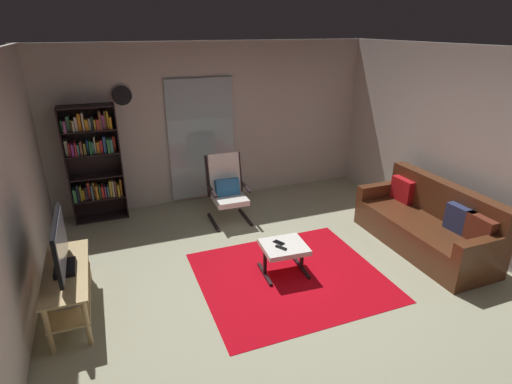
% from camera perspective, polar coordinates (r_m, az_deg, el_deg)
% --- Properties ---
extents(ground_plane, '(7.02, 7.02, 0.00)m').
position_cam_1_polar(ground_plane, '(4.89, 4.27, -12.78)').
color(ground_plane, '#A9A989').
extents(wall_back, '(5.60, 0.06, 2.60)m').
position_cam_1_polar(wall_back, '(6.89, -5.85, 9.62)').
color(wall_back, beige).
rests_on(wall_back, ground).
extents(wall_right, '(0.06, 6.00, 2.60)m').
position_cam_1_polar(wall_right, '(5.93, 29.09, 4.76)').
color(wall_right, beige).
rests_on(wall_right, ground).
extents(glass_door_panel, '(1.10, 0.01, 2.00)m').
position_cam_1_polar(glass_door_panel, '(6.83, -7.66, 7.26)').
color(glass_door_panel, silver).
extents(area_rug, '(2.15, 1.91, 0.01)m').
position_cam_1_polar(area_rug, '(5.01, 4.87, -11.77)').
color(area_rug, red).
rests_on(area_rug, ground).
extents(tv_stand, '(0.43, 1.22, 0.53)m').
position_cam_1_polar(tv_stand, '(4.66, -24.91, -11.93)').
color(tv_stand, tan).
rests_on(tv_stand, ground).
extents(television, '(0.20, 0.89, 0.57)m').
position_cam_1_polar(television, '(4.46, -25.81, -6.98)').
color(television, black).
rests_on(television, tv_stand).
extents(bookshelf_near_tv, '(0.78, 0.30, 1.77)m').
position_cam_1_polar(bookshelf_near_tv, '(6.53, -21.93, 4.22)').
color(bookshelf_near_tv, black).
rests_on(bookshelf_near_tv, ground).
extents(leather_sofa, '(0.80, 1.98, 0.89)m').
position_cam_1_polar(leather_sofa, '(5.93, 23.07, -4.36)').
color(leather_sofa, '#582E19').
rests_on(leather_sofa, ground).
extents(lounge_armchair, '(0.57, 0.66, 1.02)m').
position_cam_1_polar(lounge_armchair, '(6.20, -4.14, 0.78)').
color(lounge_armchair, black).
rests_on(lounge_armchair, ground).
extents(ottoman, '(0.55, 0.51, 0.39)m').
position_cam_1_polar(ottoman, '(4.92, 3.96, -8.12)').
color(ottoman, white).
rests_on(ottoman, ground).
extents(tv_remote, '(0.11, 0.14, 0.02)m').
position_cam_1_polar(tv_remote, '(4.80, 3.52, -7.83)').
color(tv_remote, black).
rests_on(tv_remote, ottoman).
extents(cell_phone, '(0.12, 0.16, 0.01)m').
position_cam_1_polar(cell_phone, '(4.91, 3.23, -7.13)').
color(cell_phone, black).
rests_on(cell_phone, ottoman).
extents(wall_clock, '(0.29, 0.03, 0.29)m').
position_cam_1_polar(wall_clock, '(6.49, -18.39, 12.78)').
color(wall_clock, silver).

